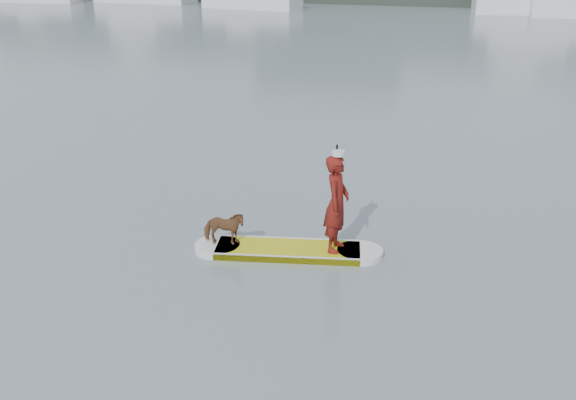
% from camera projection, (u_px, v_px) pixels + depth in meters
% --- Properties ---
extents(ground, '(140.00, 140.00, 0.00)m').
position_uv_depth(ground, '(116.00, 299.00, 9.75)').
color(ground, slate).
rests_on(ground, ground).
extents(paddleboard, '(3.25, 1.32, 0.12)m').
position_uv_depth(paddleboard, '(288.00, 250.00, 11.18)').
color(paddleboard, '#C3C112').
rests_on(paddleboard, ground).
extents(paddler, '(0.41, 0.62, 1.70)m').
position_uv_depth(paddler, '(337.00, 203.00, 10.77)').
color(paddler, maroon).
rests_on(paddler, paddleboard).
extents(white_cap, '(0.22, 0.22, 0.07)m').
position_uv_depth(white_cap, '(338.00, 153.00, 10.44)').
color(white_cap, silver).
rests_on(white_cap, paddler).
extents(dog, '(0.79, 0.50, 0.62)m').
position_uv_depth(dog, '(224.00, 228.00, 11.14)').
color(dog, '#56341D').
rests_on(dog, paddleboard).
extents(paddle, '(0.10, 0.30, 2.00)m').
position_uv_depth(paddle, '(335.00, 206.00, 11.12)').
color(paddle, black).
rests_on(paddle, ground).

